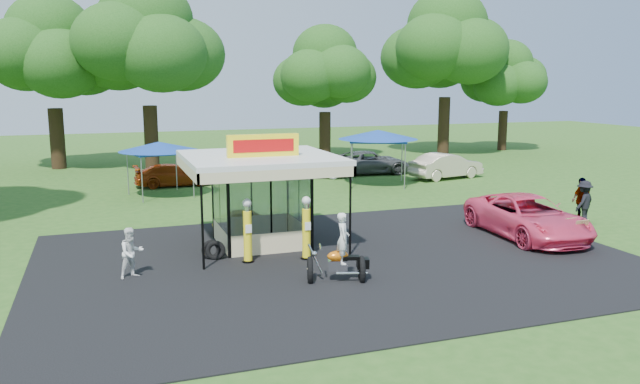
# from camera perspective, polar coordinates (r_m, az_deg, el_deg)

# --- Properties ---
(ground) EXTENTS (120.00, 120.00, 0.00)m
(ground) POSITION_cam_1_polar(r_m,az_deg,el_deg) (19.62, 3.96, -7.87)
(ground) COLOR #2B581B
(ground) RESTS_ON ground
(asphalt_apron) EXTENTS (20.00, 14.00, 0.04)m
(asphalt_apron) POSITION_cam_1_polar(r_m,az_deg,el_deg) (21.38, 1.83, -6.26)
(asphalt_apron) COLOR black
(asphalt_apron) RESTS_ON ground
(gas_station_kiosk) EXTENTS (5.40, 5.40, 4.18)m
(gas_station_kiosk) POSITION_cam_1_polar(r_m,az_deg,el_deg) (23.16, -5.46, -0.53)
(gas_station_kiosk) COLOR white
(gas_station_kiosk) RESTS_ON ground
(gas_pump_left) EXTENTS (0.41, 0.41, 2.21)m
(gas_pump_left) POSITION_cam_1_polar(r_m,az_deg,el_deg) (21.01, -6.64, -3.68)
(gas_pump_left) COLOR black
(gas_pump_left) RESTS_ON ground
(gas_pump_right) EXTENTS (0.41, 0.41, 2.21)m
(gas_pump_right) POSITION_cam_1_polar(r_m,az_deg,el_deg) (21.25, -1.26, -3.46)
(gas_pump_right) COLOR black
(gas_pump_right) RESTS_ON ground
(motorcycle) EXTENTS (1.98, 1.35, 2.24)m
(motorcycle) POSITION_cam_1_polar(r_m,az_deg,el_deg) (19.01, 1.89, -5.70)
(motorcycle) COLOR black
(motorcycle) RESTS_ON ground
(spare_tires) EXTENTS (0.85, 0.59, 0.70)m
(spare_tires) POSITION_cam_1_polar(r_m,az_deg,el_deg) (21.72, -9.72, -5.27)
(spare_tires) COLOR black
(spare_tires) RESTS_ON ground
(a_frame_sign) EXTENTS (0.63, 0.59, 1.09)m
(a_frame_sign) POSITION_cam_1_polar(r_m,az_deg,el_deg) (24.67, 22.41, -3.52)
(a_frame_sign) COLOR #593819
(a_frame_sign) RESTS_ON ground
(kiosk_car) EXTENTS (2.82, 1.13, 0.96)m
(kiosk_car) POSITION_cam_1_polar(r_m,az_deg,el_deg) (25.53, -6.61, -2.54)
(kiosk_car) COLOR yellow
(kiosk_car) RESTS_ON ground
(pink_sedan) EXTENTS (3.07, 6.04, 1.63)m
(pink_sedan) POSITION_cam_1_polar(r_m,az_deg,el_deg) (25.67, 18.44, -2.16)
(pink_sedan) COLOR #FD4471
(pink_sedan) RESTS_ON ground
(spectator_west) EXTENTS (0.95, 0.86, 1.60)m
(spectator_west) POSITION_cam_1_polar(r_m,az_deg,el_deg) (20.25, -16.85, -5.35)
(spectator_west) COLOR white
(spectator_west) RESTS_ON ground
(spectator_east_a) EXTENTS (1.37, 1.11, 1.85)m
(spectator_east_a) POSITION_cam_1_polar(r_m,az_deg,el_deg) (29.02, 22.99, -0.85)
(spectator_east_a) COLOR black
(spectator_east_a) RESTS_ON ground
(spectator_east_b) EXTENTS (1.19, 0.63, 1.92)m
(spectator_east_b) POSITION_cam_1_polar(r_m,az_deg,el_deg) (29.43, 22.80, -0.62)
(spectator_east_b) COLOR gray
(spectator_east_b) RESTS_ON ground
(bg_car_b) EXTENTS (4.49, 1.98, 1.28)m
(bg_car_b) POSITION_cam_1_polar(r_m,az_deg,el_deg) (37.23, -13.26, 1.52)
(bg_car_b) COLOR #9F350C
(bg_car_b) RESTS_ON ground
(bg_car_c) EXTENTS (5.43, 4.02, 1.72)m
(bg_car_c) POSITION_cam_1_polar(r_m,az_deg,el_deg) (39.65, -1.02, 2.63)
(bg_car_c) COLOR silver
(bg_car_c) RESTS_ON ground
(bg_car_d) EXTENTS (5.62, 3.03, 1.50)m
(bg_car_d) POSITION_cam_1_polar(r_m,az_deg,el_deg) (41.15, 4.59, 2.72)
(bg_car_d) COLOR #4E4E50
(bg_car_d) RESTS_ON ground
(bg_car_e) EXTENTS (5.07, 2.59, 1.59)m
(bg_car_e) POSITION_cam_1_polar(r_m,az_deg,el_deg) (39.81, 11.47, 2.36)
(bg_car_e) COLOR beige
(bg_car_e) RESTS_ON ground
(tent_west) EXTENTS (4.15, 4.15, 2.90)m
(tent_west) POSITION_cam_1_polar(r_m,az_deg,el_deg) (33.83, -14.52, 4.01)
(tent_west) COLOR gray
(tent_west) RESTS_ON ground
(tent_east) EXTENTS (4.63, 4.63, 3.23)m
(tent_east) POSITION_cam_1_polar(r_m,az_deg,el_deg) (36.56, 5.32, 5.20)
(tent_east) COLOR gray
(tent_east) RESTS_ON ground
(oak_far_b) EXTENTS (9.70, 9.70, 11.56)m
(oak_far_b) POSITION_cam_1_polar(r_m,az_deg,el_deg) (46.85, -23.35, 10.97)
(oak_far_b) COLOR black
(oak_far_b) RESTS_ON ground
(oak_far_c) EXTENTS (10.55, 10.55, 12.43)m
(oak_far_c) POSITION_cam_1_polar(r_m,az_deg,el_deg) (43.85, -15.52, 12.20)
(oak_far_c) COLOR black
(oak_far_c) RESTS_ON ground
(oak_far_d) EXTENTS (8.46, 8.46, 10.08)m
(oak_far_d) POSITION_cam_1_polar(r_m,az_deg,el_deg) (49.00, 0.46, 10.59)
(oak_far_d) COLOR black
(oak_far_d) RESTS_ON ground
(oak_far_e) EXTENTS (10.99, 10.99, 13.08)m
(oak_far_e) POSITION_cam_1_polar(r_m,az_deg,el_deg) (52.92, 11.47, 12.45)
(oak_far_e) COLOR black
(oak_far_e) RESTS_ON ground
(oak_far_f) EXTENTS (7.75, 7.75, 9.33)m
(oak_far_f) POSITION_cam_1_polar(r_m,az_deg,el_deg) (57.16, 16.57, 9.69)
(oak_far_f) COLOR black
(oak_far_f) RESTS_ON ground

